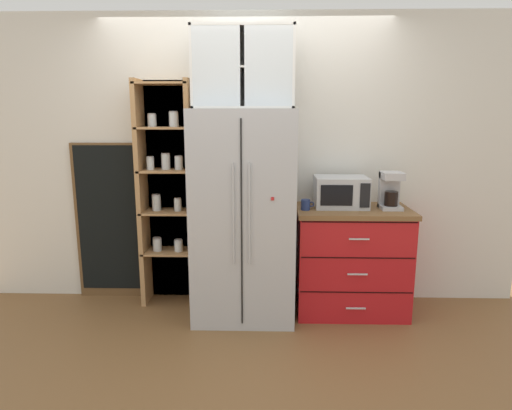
{
  "coord_description": "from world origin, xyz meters",
  "views": [
    {
      "loc": [
        0.2,
        -3.6,
        1.7
      ],
      "look_at": [
        0.1,
        -0.0,
        0.95
      ],
      "focal_mm": 31.13,
      "sensor_mm": 36.0,
      "label": 1
    }
  ],
  "objects": [
    {
      "name": "upper_cabinet",
      "position": [
        0.0,
        0.05,
        2.05
      ],
      "size": [
        0.8,
        0.32,
        0.63
      ],
      "color": "silver",
      "rests_on": "refrigerator"
    },
    {
      "name": "mug_charcoal",
      "position": [
        0.92,
        0.09,
        0.96
      ],
      "size": [
        0.11,
        0.07,
        0.08
      ],
      "color": "#2D2D33",
      "rests_on": "counter_cabinet"
    },
    {
      "name": "counter_cabinet",
      "position": [
        0.92,
        0.07,
        0.46
      ],
      "size": [
        0.96,
        0.59,
        0.92
      ],
      "color": "red",
      "rests_on": "ground"
    },
    {
      "name": "microwave",
      "position": [
        0.82,
        0.12,
        1.05
      ],
      "size": [
        0.44,
        0.33,
        0.26
      ],
      "color": "#B7BABF",
      "rests_on": "counter_cabinet"
    },
    {
      "name": "chalkboard_menu",
      "position": [
        -1.27,
        0.33,
        0.73
      ],
      "size": [
        0.6,
        0.04,
        1.44
      ],
      "color": "brown",
      "rests_on": "ground"
    },
    {
      "name": "bottle_cobalt",
      "position": [
        0.92,
        0.15,
        1.02
      ],
      "size": [
        0.07,
        0.07,
        0.24
      ],
      "color": "navy",
      "rests_on": "counter_cabinet"
    },
    {
      "name": "ground_plane",
      "position": [
        0.0,
        0.0,
        0.0
      ],
      "size": [
        10.64,
        10.64,
        0.0
      ],
      "primitive_type": "plane",
      "color": "brown"
    },
    {
      "name": "refrigerator",
      "position": [
        0.0,
        -0.0,
        0.87
      ],
      "size": [
        0.83,
        0.72,
        1.74
      ],
      "color": "#B7BABF",
      "rests_on": "ground"
    },
    {
      "name": "mug_navy",
      "position": [
        0.51,
        -0.01,
        0.96
      ],
      "size": [
        0.11,
        0.07,
        0.09
      ],
      "color": "navy",
      "rests_on": "counter_cabinet"
    },
    {
      "name": "pantry_shelf_column",
      "position": [
        -0.69,
        0.28,
        1.03
      ],
      "size": [
        0.52,
        0.31,
        1.99
      ],
      "color": "brown",
      "rests_on": "ground"
    },
    {
      "name": "wall_back_cream",
      "position": [
        0.0,
        0.4,
        1.27
      ],
      "size": [
        4.95,
        0.1,
        2.55
      ],
      "primitive_type": "cube",
      "color": "silver",
      "rests_on": "ground"
    },
    {
      "name": "coffee_maker",
      "position": [
        1.22,
        0.08,
        1.07
      ],
      "size": [
        0.17,
        0.2,
        0.31
      ],
      "color": "#B7B7BC",
      "rests_on": "counter_cabinet"
    }
  ]
}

